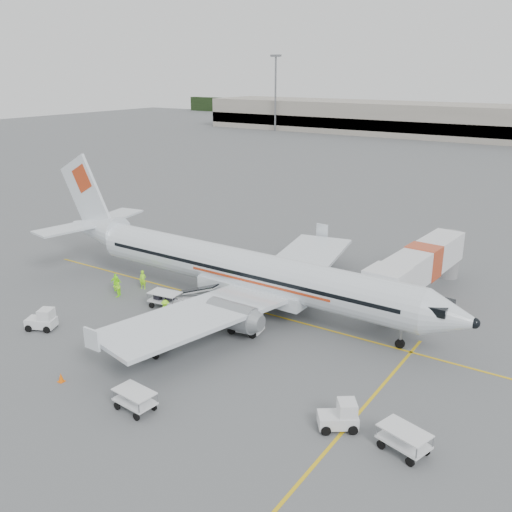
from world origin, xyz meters
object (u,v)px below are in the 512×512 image
object	(u,v)px
aircraft	(246,244)
tug_fore	(338,415)
jet_bridge	(422,273)
tug_mid	(246,320)
belt_loader	(197,291)
tug_aft	(41,319)

from	to	relation	value
aircraft	tug_fore	bearing A→B (deg)	-38.34
jet_bridge	tug_mid	bearing A→B (deg)	-118.50
tug_fore	belt_loader	bearing A→B (deg)	116.87
aircraft	tug_aft	distance (m)	16.32
jet_bridge	tug_aft	world-z (taller)	jet_bridge
tug_fore	tug_aft	size ratio (longest dim) A/B	1.00
belt_loader	tug_mid	size ratio (longest dim) A/B	2.08
tug_aft	tug_fore	bearing A→B (deg)	-22.80
tug_fore	tug_mid	bearing A→B (deg)	111.30
belt_loader	aircraft	bearing A→B (deg)	33.15
aircraft	tug_mid	xyz separation A→B (m)	(2.70, -4.01, -4.35)
tug_fore	tug_mid	size ratio (longest dim) A/B	0.86
aircraft	belt_loader	size ratio (longest dim) A/B	7.58
jet_bridge	tug_mid	xyz separation A→B (m)	(-8.44, -13.46, -1.33)
jet_bridge	tug_aft	distance (m)	30.25
tug_mid	aircraft	bearing A→B (deg)	114.69
belt_loader	tug_fore	world-z (taller)	belt_loader
aircraft	belt_loader	distance (m)	5.60
aircraft	tug_mid	bearing A→B (deg)	-55.24
aircraft	jet_bridge	size ratio (longest dim) A/B	2.22
aircraft	jet_bridge	distance (m)	14.92
tug_fore	tug_aft	distance (m)	23.66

